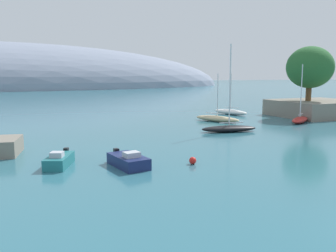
% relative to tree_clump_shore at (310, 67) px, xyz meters
% --- Properties ---
extents(shore_outcrop, '(13.05, 11.71, 2.62)m').
position_rel_tree_clump_shore_xyz_m(shore_outcrop, '(1.99, 0.15, -6.74)').
color(shore_outcrop, gray).
rests_on(shore_outcrop, ground).
extents(tree_clump_shore, '(7.49, 7.49, 8.83)m').
position_rel_tree_clump_shore_xyz_m(tree_clump_shore, '(0.00, 0.00, 0.00)').
color(tree_clump_shore, brown).
rests_on(tree_clump_shore, shore_outcrop).
extents(sailboat_black_near_shore, '(7.19, 3.24, 10.60)m').
position_rel_tree_clump_shore_xyz_m(sailboat_black_near_shore, '(-20.34, -8.62, -7.55)').
color(sailboat_black_near_shore, black).
rests_on(sailboat_black_near_shore, water).
extents(sailboat_red_mid_mooring, '(5.71, 4.63, 8.41)m').
position_rel_tree_clump_shore_xyz_m(sailboat_red_mid_mooring, '(-6.47, -5.45, -7.56)').
color(sailboat_red_mid_mooring, red).
rests_on(sailboat_red_mid_mooring, water).
extents(sailboat_white_outer_mooring, '(3.90, 7.13, 7.03)m').
position_rel_tree_clump_shore_xyz_m(sailboat_white_outer_mooring, '(-10.05, 7.62, -7.56)').
color(sailboat_white_outer_mooring, white).
rests_on(sailboat_white_outer_mooring, water).
extents(sailboat_sand_end_of_line, '(4.88, 7.34, 7.06)m').
position_rel_tree_clump_shore_xyz_m(sailboat_sand_end_of_line, '(-16.91, 0.24, -7.58)').
color(sailboat_sand_end_of_line, '#C6B284').
rests_on(sailboat_sand_end_of_line, water).
extents(motorboat_navy_foreground, '(2.57, 4.53, 1.27)m').
position_rel_tree_clump_shore_xyz_m(motorboat_navy_foreground, '(-36.57, -20.28, -7.58)').
color(motorboat_navy_foreground, navy).
rests_on(motorboat_navy_foreground, water).
extents(motorboat_teal_alongside_breakwater, '(2.77, 4.15, 1.25)m').
position_rel_tree_clump_shore_xyz_m(motorboat_teal_alongside_breakwater, '(-41.48, -18.11, -7.59)').
color(motorboat_teal_alongside_breakwater, '#1E6B70').
rests_on(motorboat_teal_alongside_breakwater, water).
extents(mooring_buoy_red, '(0.58, 0.58, 0.58)m').
position_rel_tree_clump_shore_xyz_m(mooring_buoy_red, '(-31.61, -21.46, -7.77)').
color(mooring_buoy_red, red).
rests_on(mooring_buoy_red, water).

